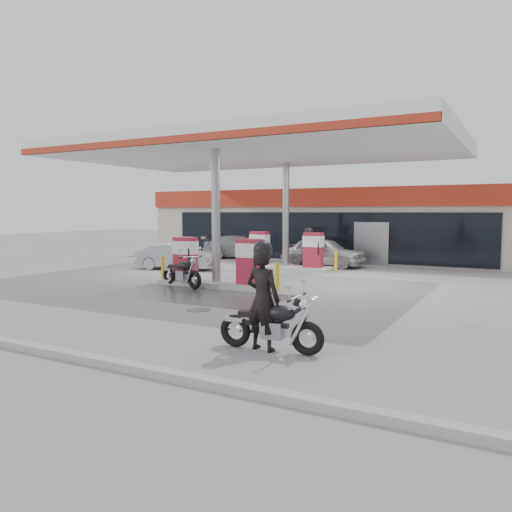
{
  "coord_description": "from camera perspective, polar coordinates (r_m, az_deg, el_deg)",
  "views": [
    {
      "loc": [
        9.99,
        -13.32,
        2.75
      ],
      "look_at": [
        1.73,
        1.88,
        1.2
      ],
      "focal_mm": 35.0,
      "sensor_mm": 36.0,
      "label": 1
    }
  ],
  "objects": [
    {
      "name": "ground",
      "position": [
        16.88,
        -8.25,
        -4.31
      ],
      "size": [
        90.0,
        90.0,
        0.0
      ],
      "primitive_type": "plane",
      "color": "gray",
      "rests_on": "ground"
    },
    {
      "name": "wet_patch",
      "position": [
        16.59,
        -6.87,
        -4.46
      ],
      "size": [
        6.0,
        3.0,
        0.0
      ],
      "primitive_type": "cube",
      "color": "#4C4C4F",
      "rests_on": "ground"
    },
    {
      "name": "drain_cover",
      "position": [
        14.13,
        -6.6,
        -6.13
      ],
      "size": [
        0.7,
        0.7,
        0.01
      ],
      "primitive_type": "cylinder",
      "color": "#38383A",
      "rests_on": "ground"
    },
    {
      "name": "store_building",
      "position": [
        30.93,
        9.7,
        3.68
      ],
      "size": [
        22.0,
        8.22,
        4.0
      ],
      "color": "#BEB19F",
      "rests_on": "ground"
    },
    {
      "name": "canopy",
      "position": [
        21.02,
        -0.08,
        12.01
      ],
      "size": [
        16.0,
        10.02,
        5.51
      ],
      "color": "silver",
      "rests_on": "ground"
    },
    {
      "name": "pump_island_near",
      "position": [
        18.41,
        -4.55,
        -1.26
      ],
      "size": [
        5.14,
        1.3,
        1.78
      ],
      "color": "#9E9E99",
      "rests_on": "ground"
    },
    {
      "name": "pump_island_far",
      "position": [
        23.64,
        3.41,
        0.16
      ],
      "size": [
        5.14,
        1.3,
        1.78
      ],
      "color": "#9E9E99",
      "rests_on": "ground"
    },
    {
      "name": "main_motorcycle",
      "position": [
        9.9,
        1.86,
        -8.02
      ],
      "size": [
        2.21,
        0.85,
        1.13
      ],
      "rotation": [
        0.0,
        0.0,
        0.08
      ],
      "color": "black",
      "rests_on": "ground"
    },
    {
      "name": "biker_main",
      "position": [
        9.86,
        0.79,
        -4.95
      ],
      "size": [
        0.8,
        0.57,
        2.05
      ],
      "primitive_type": "imported",
      "rotation": [
        0.0,
        0.0,
        3.03
      ],
      "color": "black",
      "rests_on": "ground"
    },
    {
      "name": "parked_motorcycle",
      "position": [
        18.31,
        -8.43,
        -1.95
      ],
      "size": [
        2.2,
        1.1,
        1.16
      ],
      "rotation": [
        0.0,
        0.0,
        -0.31
      ],
      "color": "black",
      "rests_on": "ground"
    },
    {
      "name": "sedan_white",
      "position": [
        25.24,
        7.73,
        0.48
      ],
      "size": [
        4.4,
        2.1,
        1.45
      ],
      "primitive_type": "imported",
      "rotation": [
        0.0,
        0.0,
        1.48
      ],
      "color": "silver",
      "rests_on": "ground"
    },
    {
      "name": "attendant",
      "position": [
        24.35,
        6.05,
        0.93
      ],
      "size": [
        0.9,
        1.07,
        1.96
      ],
      "primitive_type": "imported",
      "rotation": [
        0.0,
        0.0,
        1.75
      ],
      "color": "#515155",
      "rests_on": "ground"
    },
    {
      "name": "hatchback_silver",
      "position": [
        23.89,
        -9.03,
        -0.04
      ],
      "size": [
        3.98,
        2.06,
        1.25
      ],
      "primitive_type": "imported",
      "rotation": [
        0.0,
        0.0,
        1.77
      ],
      "color": "gray",
      "rests_on": "ground"
    },
    {
      "name": "parked_car_left",
      "position": [
        29.44,
        -1.56,
        1.09
      ],
      "size": [
        5.06,
        3.63,
        1.36
      ],
      "primitive_type": "imported",
      "rotation": [
        0.0,
        0.0,
        1.99
      ],
      "color": "gray",
      "rests_on": "ground"
    }
  ]
}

